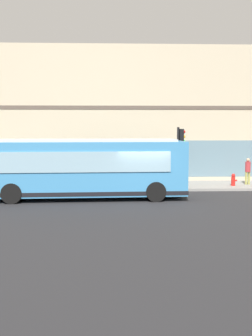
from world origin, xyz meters
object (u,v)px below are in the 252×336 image
city_bus_nearside (87,169)px  pedestrian_near_hydrant (85,171)px  fire_hydrant (233,180)px  pedestrian_by_light_pole (72,170)px  newspaper_vending_box (104,176)px  pedestrian_walking_along_curb (159,171)px  traffic_light_near_corner (180,146)px  pedestrian_near_building_entrance (248,169)px

city_bus_nearside → pedestrian_near_hydrant: (2.82, 0.27, -0.46)m
fire_hydrant → pedestrian_near_hydrant: 8.92m
pedestrian_by_light_pole → newspaper_vending_box: bearing=-56.4°
pedestrian_walking_along_curb → pedestrian_near_hydrant: (-0.24, 4.35, 0.02)m
traffic_light_near_corner → fire_hydrant: traffic_light_near_corner is taller
pedestrian_near_hydrant → newspaper_vending_box: (1.73, -1.10, -0.49)m
fire_hydrant → newspaper_vending_box: 7.92m
pedestrian_walking_along_curb → pedestrian_by_light_pole: bearing=87.5°
traffic_light_near_corner → pedestrian_by_light_pole: (0.66, 6.37, -1.44)m
traffic_light_near_corner → fire_hydrant: size_ratio=4.76×
fire_hydrant → newspaper_vending_box: bearing=80.0°
fire_hydrant → pedestrian_walking_along_curb: (-0.12, 4.54, 0.56)m
city_bus_nearside → pedestrian_by_light_pole: (3.28, 1.09, -0.39)m
pedestrian_near_hydrant → pedestrian_walking_along_curb: bearing=-86.9°
pedestrian_walking_along_curb → pedestrian_near_hydrant: size_ratio=0.98×
city_bus_nearside → pedestrian_near_building_entrance: 10.36m
pedestrian_near_building_entrance → pedestrian_near_hydrant: (-0.88, 9.94, 0.02)m
pedestrian_near_building_entrance → fire_hydrant: bearing=116.3°
pedestrian_walking_along_curb → traffic_light_near_corner: bearing=-110.1°
city_bus_nearside → pedestrian_by_light_pole: city_bus_nearside is taller
traffic_light_near_corner → newspaper_vending_box: (1.93, 4.45, -2.00)m
city_bus_nearside → pedestrian_by_light_pole: bearing=18.4°
pedestrian_near_hydrant → newspaper_vending_box: size_ratio=1.83×
pedestrian_walking_along_curb → pedestrian_near_building_entrance: size_ratio=1.00×
pedestrian_near_building_entrance → pedestrian_near_hydrant: pedestrian_near_hydrant is taller
traffic_light_near_corner → pedestrian_walking_along_curb: size_ratio=2.18×
fire_hydrant → pedestrian_walking_along_curb: size_ratio=0.46×
city_bus_nearside → fire_hydrant: bearing=-69.8°
pedestrian_walking_along_curb → newspaper_vending_box: bearing=65.3°
pedestrian_walking_along_curb → fire_hydrant: bearing=-88.4°
traffic_light_near_corner → newspaper_vending_box: size_ratio=3.91×
pedestrian_by_light_pole → fire_hydrant: bearing=-90.6°
pedestrian_near_hydrant → traffic_light_near_corner: bearing=-92.1°
traffic_light_near_corner → pedestrian_near_hydrant: 5.75m
traffic_light_near_corner → pedestrian_near_hydrant: bearing=87.9°
city_bus_nearside → fire_hydrant: city_bus_nearside is taller
newspaper_vending_box → pedestrian_by_light_pole: bearing=123.6°
traffic_light_near_corner → pedestrian_walking_along_curb: bearing=69.9°
pedestrian_by_light_pole → newspaper_vending_box: pedestrian_by_light_pole is taller
pedestrian_near_hydrant → pedestrian_by_light_pole: pedestrian_by_light_pole is taller
fire_hydrant → pedestrian_near_building_entrance: (0.52, -1.05, 0.57)m
traffic_light_near_corner → pedestrian_near_hydrant: traffic_light_near_corner is taller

